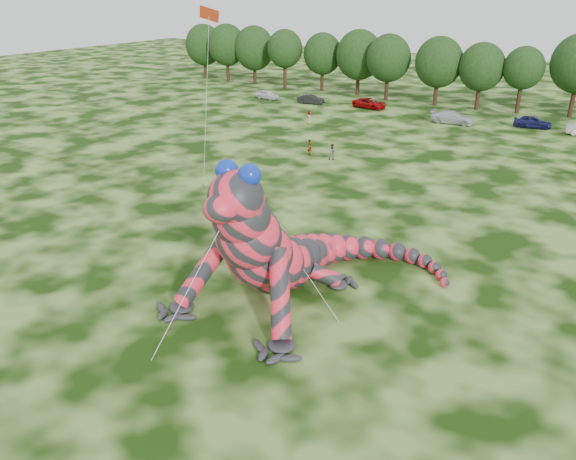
# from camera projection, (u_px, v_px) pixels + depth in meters

# --- Properties ---
(ground) EXTENTS (240.00, 240.00, 0.00)m
(ground) POSITION_uv_depth(u_px,v_px,m) (274.00, 292.00, 31.46)
(ground) COLOR #16330A
(ground) RESTS_ON ground
(inflatable_gecko) EXTENTS (14.28, 16.91, 8.39)m
(inflatable_gecko) POSITION_uv_depth(u_px,v_px,m) (285.00, 217.00, 30.53)
(inflatable_gecko) COLOR red
(inflatable_gecko) RESTS_ON ground
(flying_kite) EXTENTS (4.60, 2.99, 14.92)m
(flying_kite) POSITION_uv_depth(u_px,v_px,m) (209.00, 28.00, 39.20)
(flying_kite) COLOR red
(flying_kite) RESTS_ON ground
(tree_0) EXTENTS (6.91, 6.22, 9.51)m
(tree_0) POSITION_uv_depth(u_px,v_px,m) (204.00, 51.00, 102.15)
(tree_0) COLOR black
(tree_0) RESTS_ON ground
(tree_1) EXTENTS (6.74, 6.07, 9.81)m
(tree_1) POSITION_uv_depth(u_px,v_px,m) (227.00, 53.00, 98.13)
(tree_1) COLOR black
(tree_1) RESTS_ON ground
(tree_2) EXTENTS (7.04, 6.34, 9.64)m
(tree_2) POSITION_uv_depth(u_px,v_px,m) (254.00, 55.00, 96.10)
(tree_2) COLOR black
(tree_2) RESTS_ON ground
(tree_3) EXTENTS (5.81, 5.23, 9.44)m
(tree_3) POSITION_uv_depth(u_px,v_px,m) (285.00, 59.00, 91.26)
(tree_3) COLOR black
(tree_3) RESTS_ON ground
(tree_4) EXTENTS (6.22, 5.60, 9.06)m
(tree_4) POSITION_uv_depth(u_px,v_px,m) (322.00, 62.00, 89.63)
(tree_4) COLOR black
(tree_4) RESTS_ON ground
(tree_5) EXTENTS (7.16, 6.44, 9.80)m
(tree_5) POSITION_uv_depth(u_px,v_px,m) (359.00, 63.00, 86.08)
(tree_5) COLOR black
(tree_5) RESTS_ON ground
(tree_6) EXTENTS (6.52, 5.86, 9.49)m
(tree_6) POSITION_uv_depth(u_px,v_px,m) (388.00, 67.00, 82.06)
(tree_6) COLOR black
(tree_6) RESTS_ON ground
(tree_7) EXTENTS (6.68, 6.01, 9.48)m
(tree_7) POSITION_uv_depth(u_px,v_px,m) (438.00, 71.00, 78.50)
(tree_7) COLOR black
(tree_7) RESTS_ON ground
(tree_8) EXTENTS (6.14, 5.53, 8.94)m
(tree_8) POSITION_uv_depth(u_px,v_px,m) (480.00, 76.00, 75.87)
(tree_8) COLOR black
(tree_8) RESTS_ON ground
(tree_9) EXTENTS (5.27, 4.74, 8.68)m
(tree_9) POSITION_uv_depth(u_px,v_px,m) (522.00, 80.00, 73.62)
(tree_9) COLOR black
(tree_9) RESTS_ON ground
(car_0) EXTENTS (3.96, 1.99, 1.29)m
(car_0) POSITION_uv_depth(u_px,v_px,m) (267.00, 95.00, 84.64)
(car_0) COLOR silver
(car_0) RESTS_ON ground
(car_1) EXTENTS (4.03, 1.82, 1.28)m
(car_1) POSITION_uv_depth(u_px,v_px,m) (311.00, 99.00, 81.19)
(car_1) COLOR black
(car_1) RESTS_ON ground
(car_2) EXTENTS (5.10, 2.85, 1.35)m
(car_2) POSITION_uv_depth(u_px,v_px,m) (370.00, 103.00, 78.26)
(car_2) COLOR #940808
(car_2) RESTS_ON ground
(car_3) EXTENTS (5.39, 2.62, 1.51)m
(car_3) POSITION_uv_depth(u_px,v_px,m) (452.00, 117.00, 69.49)
(car_3) COLOR silver
(car_3) RESTS_ON ground
(car_4) EXTENTS (4.59, 2.48, 1.48)m
(car_4) POSITION_uv_depth(u_px,v_px,m) (533.00, 122.00, 67.37)
(car_4) COLOR #141746
(car_4) RESTS_ON ground
(spectator_4) EXTENTS (0.74, 0.91, 1.62)m
(spectator_4) POSITION_uv_depth(u_px,v_px,m) (309.00, 118.00, 69.20)
(spectator_4) COLOR gray
(spectator_4) RESTS_ON ground
(spectator_0) EXTENTS (0.71, 0.68, 1.64)m
(spectator_0) POSITION_uv_depth(u_px,v_px,m) (310.00, 147.00, 56.42)
(spectator_0) COLOR gray
(spectator_0) RESTS_ON ground
(spectator_1) EXTENTS (0.97, 0.91, 1.59)m
(spectator_1) POSITION_uv_depth(u_px,v_px,m) (333.00, 152.00, 54.91)
(spectator_1) COLOR gray
(spectator_1) RESTS_ON ground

